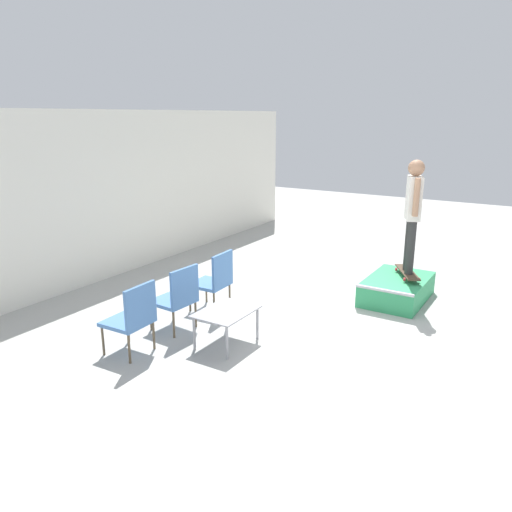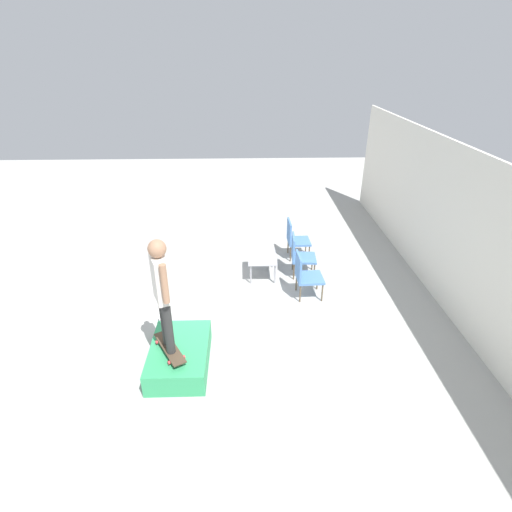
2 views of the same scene
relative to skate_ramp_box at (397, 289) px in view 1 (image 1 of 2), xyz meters
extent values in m
plane|color=#A8A8A3|center=(-1.48, 0.44, -0.18)|extent=(24.00, 24.00, 0.00)
cube|color=white|center=(-1.48, 4.88, 1.32)|extent=(12.00, 0.06, 3.00)
cube|color=#339E60|center=(0.00, 0.00, 0.00)|extent=(1.37, 0.89, 0.36)
cylinder|color=#B7B7BC|center=(-0.68, 0.00, 0.18)|extent=(0.05, 0.89, 0.05)
cube|color=#473828|center=(0.14, -0.11, 0.27)|extent=(0.84, 0.60, 0.02)
cylinder|color=red|center=(0.31, 0.12, 0.23)|extent=(0.06, 0.05, 0.05)
cylinder|color=red|center=(0.43, -0.08, 0.23)|extent=(0.06, 0.05, 0.05)
cylinder|color=red|center=(-0.15, -0.15, 0.23)|extent=(0.06, 0.05, 0.05)
cylinder|color=red|center=(-0.03, -0.34, 0.23)|extent=(0.06, 0.05, 0.05)
cylinder|color=#2D2D2D|center=(0.04, -0.15, 0.71)|extent=(0.13, 0.13, 0.86)
cylinder|color=#2D2D2D|center=(0.24, -0.07, 0.71)|extent=(0.13, 0.13, 0.86)
cube|color=silver|center=(0.14, -0.11, 1.48)|extent=(0.43, 0.33, 0.68)
cylinder|color=#A87A5B|center=(-0.08, -0.21, 1.53)|extent=(0.09, 0.09, 0.58)
cylinder|color=#A87A5B|center=(0.36, -0.02, 1.53)|extent=(0.09, 0.09, 0.58)
sphere|color=#A87A5B|center=(0.14, -0.11, 1.94)|extent=(0.25, 0.25, 0.25)
cube|color=#9E9EA3|center=(-2.78, 1.42, 0.27)|extent=(0.81, 0.61, 0.02)
cylinder|color=#9E9EA3|center=(-3.13, 1.16, 0.04)|extent=(0.04, 0.04, 0.44)
cylinder|color=#9E9EA3|center=(-2.42, 1.16, 0.04)|extent=(0.04, 0.04, 0.44)
cylinder|color=#9E9EA3|center=(-3.13, 1.67, 0.04)|extent=(0.04, 0.04, 0.44)
cylinder|color=#9E9EA3|center=(-2.42, 1.67, 0.04)|extent=(0.04, 0.04, 0.44)
cylinder|color=brown|center=(-3.42, 2.56, 0.01)|extent=(0.03, 0.03, 0.39)
cylinder|color=brown|center=(-3.86, 2.54, 0.01)|extent=(0.03, 0.03, 0.39)
cylinder|color=brown|center=(-3.41, 2.12, 0.01)|extent=(0.03, 0.03, 0.39)
cylinder|color=brown|center=(-3.85, 2.10, 0.01)|extent=(0.03, 0.03, 0.39)
cube|color=#4C7AB7|center=(-3.63, 2.33, 0.23)|extent=(0.54, 0.54, 0.05)
cube|color=#4C7AB7|center=(-3.62, 2.09, 0.50)|extent=(0.52, 0.06, 0.49)
cylinder|color=brown|center=(-2.55, 2.54, 0.01)|extent=(0.03, 0.03, 0.39)
cylinder|color=brown|center=(-2.99, 2.56, 0.01)|extent=(0.03, 0.03, 0.39)
cylinder|color=brown|center=(-2.57, 2.10, 0.01)|extent=(0.03, 0.03, 0.39)
cylinder|color=brown|center=(-3.01, 2.12, 0.01)|extent=(0.03, 0.03, 0.39)
cube|color=#4C7AB7|center=(-2.78, 2.33, 0.23)|extent=(0.55, 0.55, 0.05)
cube|color=#4C7AB7|center=(-2.79, 2.09, 0.50)|extent=(0.52, 0.07, 0.49)
cylinder|color=brown|center=(-1.72, 2.56, 0.01)|extent=(0.03, 0.03, 0.39)
cylinder|color=brown|center=(-2.16, 2.54, 0.01)|extent=(0.03, 0.03, 0.39)
cylinder|color=brown|center=(-1.69, 2.12, 0.01)|extent=(0.03, 0.03, 0.39)
cylinder|color=brown|center=(-2.13, 2.10, 0.01)|extent=(0.03, 0.03, 0.39)
cube|color=#4C7AB7|center=(-1.93, 2.33, 0.23)|extent=(0.55, 0.55, 0.05)
cube|color=#4C7AB7|center=(-1.91, 2.09, 0.50)|extent=(0.52, 0.07, 0.49)
camera|label=1|loc=(-7.69, -2.08, 2.72)|focal=35.00mm
camera|label=2|loc=(4.89, 1.05, 4.27)|focal=28.00mm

